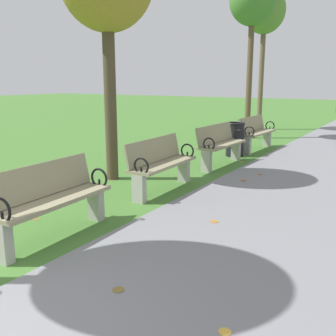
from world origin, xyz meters
TOP-DOWN VIEW (x-y plane):
  - park_bench_2 at (-0.50, 2.24)m, footprint 0.53×1.62m
  - park_bench_3 at (-0.50, 4.65)m, footprint 0.52×1.61m
  - park_bench_4 at (-0.50, 7.08)m, footprint 0.52×1.61m
  - park_bench_5 at (-0.50, 9.42)m, footprint 0.53×1.62m
  - tree_3 at (-1.50, 11.41)m, footprint 1.43×1.43m
  - tree_4 at (-1.95, 13.89)m, footprint 1.51×1.51m
  - trash_bin at (-0.65, 8.30)m, footprint 0.48×0.48m
  - scattered_leaves at (-0.27, 5.30)m, footprint 4.52×13.01m

SIDE VIEW (x-z plane):
  - scattered_leaves at x=-0.27m, z-range 0.00..0.02m
  - trash_bin at x=-0.65m, z-range 0.00..0.84m
  - park_bench_2 at x=-0.50m, z-range 0.04..0.93m
  - park_bench_3 at x=-0.50m, z-range 0.04..0.93m
  - park_bench_4 at x=-0.50m, z-range 0.04..0.93m
  - park_bench_5 at x=-0.50m, z-range 0.04..0.93m
  - tree_3 at x=-1.50m, z-range 1.65..6.71m
  - tree_4 at x=-1.95m, z-range 1.67..6.84m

